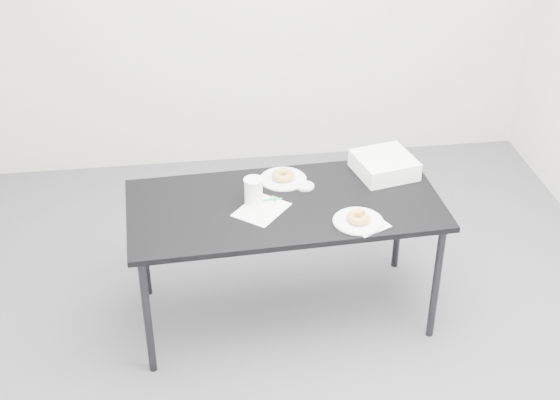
{
  "coord_description": "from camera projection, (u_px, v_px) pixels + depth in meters",
  "views": [
    {
      "loc": [
        -0.59,
        -3.31,
        2.95
      ],
      "look_at": [
        -0.14,
        0.02,
        0.84
      ],
      "focal_mm": 50.0,
      "sensor_mm": 36.0,
      "label": 1
    }
  ],
  "objects": [
    {
      "name": "napkin",
      "position": [
        367.0,
        224.0,
        3.93
      ],
      "size": [
        0.24,
        0.24,
        0.0
      ],
      "primitive_type": "cube",
      "rotation": [
        0.0,
        0.0,
        0.46
      ],
      "color": "white",
      "rests_on": "table"
    },
    {
      "name": "table",
      "position": [
        285.0,
        212.0,
        4.13
      ],
      "size": [
        1.68,
        0.85,
        0.75
      ],
      "rotation": [
        0.0,
        0.0,
        0.04
      ],
      "color": "black",
      "rests_on": "floor"
    },
    {
      "name": "pen",
      "position": [
        270.0,
        200.0,
        4.12
      ],
      "size": [
        0.12,
        0.02,
        0.01
      ],
      "primitive_type": "cylinder",
      "rotation": [
        0.0,
        1.57,
        0.05
      ],
      "color": "#0D9778",
      "rests_on": "scorecard"
    },
    {
      "name": "coffee_cup",
      "position": [
        254.0,
        191.0,
        4.07
      ],
      "size": [
        0.1,
        0.1,
        0.14
      ],
      "primitive_type": "cylinder",
      "color": "white",
      "rests_on": "table"
    },
    {
      "name": "donut_far",
      "position": [
        283.0,
        175.0,
        4.29
      ],
      "size": [
        0.13,
        0.13,
        0.04
      ],
      "primitive_type": "torus",
      "rotation": [
        0.0,
        0.0,
        0.05
      ],
      "color": "gold",
      "rests_on": "plate_far"
    },
    {
      "name": "plate_near",
      "position": [
        358.0,
        221.0,
        3.94
      ],
      "size": [
        0.26,
        0.26,
        0.01
      ],
      "primitive_type": "cylinder",
      "color": "white",
      "rests_on": "napkin"
    },
    {
      "name": "logo_patch",
      "position": [
        274.0,
        199.0,
        4.13
      ],
      "size": [
        0.06,
        0.06,
        0.0
      ],
      "primitive_type": "cube",
      "rotation": [
        0.0,
        0.0,
        -0.7
      ],
      "color": "green",
      "rests_on": "scorecard"
    },
    {
      "name": "bakery_box",
      "position": [
        384.0,
        165.0,
        4.34
      ],
      "size": [
        0.36,
        0.36,
        0.1
      ],
      "primitive_type": "cube",
      "rotation": [
        0.0,
        0.0,
        0.22
      ],
      "color": "white",
      "rests_on": "table"
    },
    {
      "name": "donut_near",
      "position": [
        358.0,
        217.0,
        3.93
      ],
      "size": [
        0.15,
        0.15,
        0.04
      ],
      "primitive_type": "torus",
      "rotation": [
        0.0,
        0.0,
        0.32
      ],
      "color": "gold",
      "rests_on": "plate_near"
    },
    {
      "name": "scorecard",
      "position": [
        262.0,
        210.0,
        4.05
      ],
      "size": [
        0.33,
        0.34,
        0.0
      ],
      "primitive_type": "cube",
      "rotation": [
        0.0,
        0.0,
        -0.7
      ],
      "color": "white",
      "rests_on": "table"
    },
    {
      "name": "floor",
      "position": [
        305.0,
        326.0,
        4.41
      ],
      "size": [
        4.0,
        4.0,
        0.0
      ],
      "primitive_type": "plane",
      "color": "#4E4F54",
      "rests_on": "ground"
    },
    {
      "name": "cup_lid",
      "position": [
        305.0,
        186.0,
        4.23
      ],
      "size": [
        0.1,
        0.1,
        0.01
      ],
      "primitive_type": "cylinder",
      "color": "silver",
      "rests_on": "table"
    },
    {
      "name": "plate_far",
      "position": [
        283.0,
        179.0,
        4.3
      ],
      "size": [
        0.26,
        0.26,
        0.01
      ],
      "primitive_type": "cylinder",
      "color": "white",
      "rests_on": "table"
    }
  ]
}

